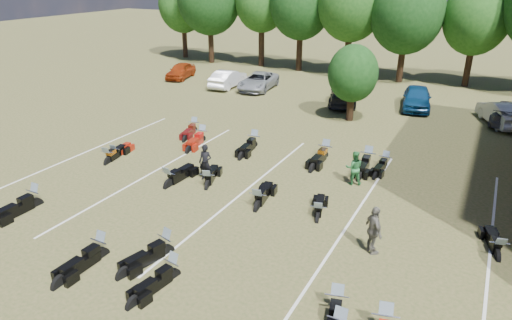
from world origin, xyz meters
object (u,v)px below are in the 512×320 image
Objects in this scene: person_black at (205,162)px; person_green at (354,168)px; motorcycle_3 at (166,254)px; car_0 at (181,71)px; motorcycle_0 at (36,206)px; car_4 at (417,98)px; motorcycle_7 at (115,159)px; motorcycle_14 at (194,132)px; person_grey at (374,230)px.

person_green is at bearing 17.14° from person_black.
car_0 is at bearing 138.58° from motorcycle_3.
motorcycle_0 is (-4.88, -5.59, -0.87)m from person_black.
car_4 reaches higher than motorcycle_3.
person_green is (-0.33, -14.24, 0.02)m from car_4.
car_0 is at bearing -74.68° from motorcycle_7.
motorcycle_14 is (-10.76, 2.63, -0.81)m from person_green.
person_black is 8.85m from person_grey.
person_green reaches higher than car_4.
car_0 is 2.25× the size of person_grey.
motorcycle_3 is (16.31, -22.95, -0.69)m from car_0.
car_0 is 0.87× the size of car_4.
person_green is 0.65× the size of motorcycle_0.
car_0 is 25.00m from person_green.
person_black is 0.76× the size of motorcycle_14.
motorcycle_3 reaches higher than motorcycle_7.
motorcycle_0 is at bearing -168.52° from motorcycle_3.
motorcycle_3 is at bearing -67.71° from car_0.
car_0 is 20.77m from car_4.
person_green is 0.80× the size of motorcycle_7.
person_grey reaches higher than car_4.
person_black is 0.70× the size of motorcycle_0.
person_black is at bearing 170.09° from motorcycle_7.
motorcycle_7 is 0.89× the size of motorcycle_14.
motorcycle_0 is 11.01m from motorcycle_14.
person_black is at bearing -120.76° from car_4.
car_4 reaches higher than motorcycle_0.
motorcycle_7 is at bearing 174.31° from person_black.
motorcycle_0 is at bearing -137.70° from person_black.
car_0 is 1.78× the size of motorcycle_14.
car_4 is at bearing 92.12° from motorcycle_3.
car_0 is 22.23m from person_black.
motorcycle_0 is at bearing -80.95° from car_0.
motorcycle_7 is at bearing -10.15° from person_green.
motorcycle_3 is (7.05, -0.21, 0.00)m from motorcycle_0.
car_0 is 24.57m from motorcycle_0.
motorcycle_3 is 9.70m from motorcycle_7.
person_black is at bearing 48.48° from motorcycle_0.
car_0 is 28.17m from motorcycle_3.
car_4 is 21.09m from motorcycle_7.
car_4 is 2.59× the size of person_grey.
person_green is 0.71× the size of motorcycle_14.
car_0 is 2.50× the size of person_green.
motorcycle_7 is (-7.84, 5.71, 0.00)m from motorcycle_3.
motorcycle_0 reaches higher than motorcycle_3.
motorcycle_14 is at bearing 122.91° from person_black.
motorcycle_7 is 5.63m from motorcycle_14.
person_grey reaches higher than motorcycle_0.
person_grey is at bearing 89.85° from person_green.
car_0 is at bearing 111.73° from motorcycle_0.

